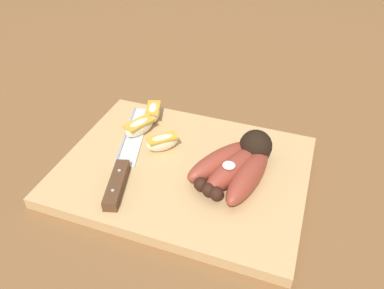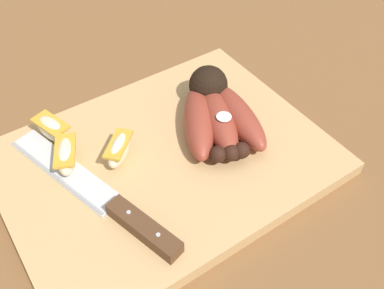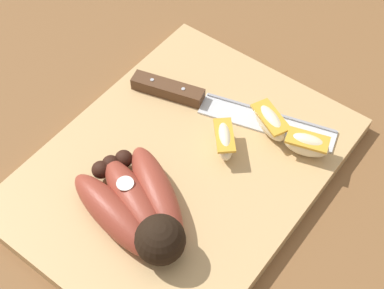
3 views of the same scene
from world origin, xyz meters
name	(u,v)px [view 1 (image 1 of 3)]	position (x,y,z in m)	size (l,w,h in m)	color
ground_plane	(189,183)	(0.00, 0.00, 0.00)	(6.00, 6.00, 0.00)	brown
cutting_board	(184,170)	(-0.02, 0.02, 0.01)	(0.41, 0.31, 0.02)	tan
banana_bunch	(238,164)	(0.07, 0.03, 0.04)	(0.14, 0.17, 0.06)	black
chefs_knife	(123,165)	(-0.11, -0.02, 0.03)	(0.10, 0.28, 0.02)	silver
apple_wedge_near	(163,142)	(-0.07, 0.04, 0.04)	(0.06, 0.05, 0.03)	beige
apple_wedge_middle	(153,112)	(-0.12, 0.13, 0.04)	(0.04, 0.06, 0.03)	beige
apple_wedge_far	(139,127)	(-0.13, 0.07, 0.04)	(0.05, 0.07, 0.03)	beige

